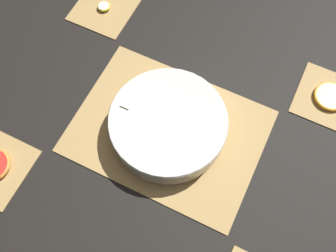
% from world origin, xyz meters
% --- Properties ---
extents(ground_plane, '(6.00, 6.00, 0.00)m').
position_xyz_m(ground_plane, '(0.00, 0.00, 0.00)').
color(ground_plane, black).
extents(bamboo_mat_center, '(0.47, 0.34, 0.01)m').
position_xyz_m(bamboo_mat_center, '(-0.00, 0.00, 0.00)').
color(bamboo_mat_center, '#A8844C').
rests_on(bamboo_mat_center, ground_plane).
extents(coaster_mat_near_left, '(0.17, 0.17, 0.01)m').
position_xyz_m(coaster_mat_near_left, '(-0.34, -0.27, 0.00)').
color(coaster_mat_near_left, '#A8844C').
rests_on(coaster_mat_near_left, ground_plane).
extents(coaster_mat_near_right, '(0.17, 0.17, 0.01)m').
position_xyz_m(coaster_mat_near_right, '(0.34, -0.27, 0.00)').
color(coaster_mat_near_right, '#A8844C').
rests_on(coaster_mat_near_right, ground_plane).
extents(fruit_salad_bowl, '(0.29, 0.29, 0.07)m').
position_xyz_m(fruit_salad_bowl, '(0.00, 0.00, 0.04)').
color(fruit_salad_bowl, silver).
rests_on(fruit_salad_bowl, bamboo_mat_center).
extents(orange_slice_whole, '(0.09, 0.09, 0.01)m').
position_xyz_m(orange_slice_whole, '(-0.34, -0.27, 0.01)').
color(orange_slice_whole, '#F9A338').
rests_on(orange_slice_whole, coaster_mat_near_left).
extents(banana_coin_single, '(0.04, 0.04, 0.01)m').
position_xyz_m(banana_coin_single, '(0.34, -0.27, 0.01)').
color(banana_coin_single, '#F7EFC6').
rests_on(banana_coin_single, coaster_mat_near_right).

